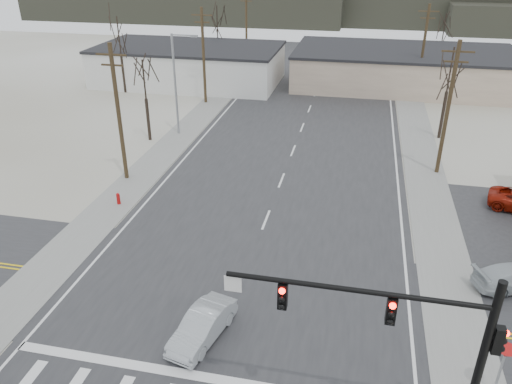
{
  "coord_description": "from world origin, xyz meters",
  "views": [
    {
      "loc": [
        5.2,
        -19.25,
        16.14
      ],
      "look_at": [
        -0.4,
        6.79,
        2.6
      ],
      "focal_mm": 35.0,
      "sensor_mm": 36.0,
      "label": 1
    }
  ],
  "objects_px": {
    "sedan_crossing": "(203,326)",
    "car_far_b": "(319,68)",
    "fire_hydrant": "(118,199)",
    "car_far_a": "(333,67)",
    "traffic_signal_mast": "(423,338)"
  },
  "relations": [
    {
      "from": "car_far_b",
      "to": "car_far_a",
      "type": "bearing_deg",
      "value": 27.23
    },
    {
      "from": "car_far_a",
      "to": "car_far_b",
      "type": "xyz_separation_m",
      "value": [
        -1.8,
        -0.71,
        -0.03
      ]
    },
    {
      "from": "sedan_crossing",
      "to": "fire_hydrant",
      "type": "bearing_deg",
      "value": 144.58
    },
    {
      "from": "sedan_crossing",
      "to": "car_far_b",
      "type": "relative_size",
      "value": 1.0
    },
    {
      "from": "sedan_crossing",
      "to": "car_far_a",
      "type": "xyz_separation_m",
      "value": [
        1.89,
        51.73,
        0.05
      ]
    },
    {
      "from": "traffic_signal_mast",
      "to": "car_far_b",
      "type": "height_order",
      "value": "traffic_signal_mast"
    },
    {
      "from": "traffic_signal_mast",
      "to": "car_far_b",
      "type": "relative_size",
      "value": 2.18
    },
    {
      "from": "traffic_signal_mast",
      "to": "car_far_a",
      "type": "height_order",
      "value": "traffic_signal_mast"
    },
    {
      "from": "fire_hydrant",
      "to": "sedan_crossing",
      "type": "xyz_separation_m",
      "value": [
        9.46,
        -11.0,
        0.27
      ]
    },
    {
      "from": "sedan_crossing",
      "to": "car_far_b",
      "type": "distance_m",
      "value": 51.03
    },
    {
      "from": "fire_hydrant",
      "to": "sedan_crossing",
      "type": "height_order",
      "value": "sedan_crossing"
    },
    {
      "from": "traffic_signal_mast",
      "to": "fire_hydrant",
      "type": "height_order",
      "value": "traffic_signal_mast"
    },
    {
      "from": "fire_hydrant",
      "to": "car_far_a",
      "type": "distance_m",
      "value": 42.29
    },
    {
      "from": "traffic_signal_mast",
      "to": "fire_hydrant",
      "type": "relative_size",
      "value": 10.29
    },
    {
      "from": "car_far_b",
      "to": "fire_hydrant",
      "type": "bearing_deg",
      "value": -97.63
    }
  ]
}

